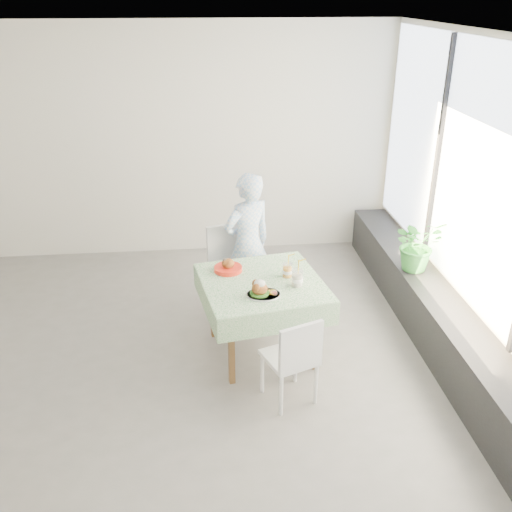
{
  "coord_description": "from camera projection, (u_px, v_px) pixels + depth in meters",
  "views": [
    {
      "loc": [
        0.63,
        -4.35,
        3.1
      ],
      "look_at": [
        1.09,
        0.14,
        0.97
      ],
      "focal_mm": 40.0,
      "sensor_mm": 36.0,
      "label": 1
    }
  ],
  "objects": [
    {
      "name": "floor",
      "position": [
        139.0,
        364.0,
        5.18
      ],
      "size": [
        6.0,
        6.0,
        0.0
      ],
      "primitive_type": "plane",
      "color": "slate",
      "rests_on": "ground"
    },
    {
      "name": "ceiling",
      "position": [
        104.0,
        35.0,
        3.99
      ],
      "size": [
        6.0,
        6.0,
        0.0
      ],
      "primitive_type": "plane",
      "rotation": [
        3.14,
        0.0,
        0.0
      ],
      "color": "white",
      "rests_on": "ground"
    },
    {
      "name": "wall_back",
      "position": [
        146.0,
        144.0,
        6.83
      ],
      "size": [
        6.0,
        0.02,
        2.8
      ],
      "primitive_type": "cube",
      "color": "silver",
      "rests_on": "ground"
    },
    {
      "name": "wall_front",
      "position": [
        58.0,
        446.0,
        2.33
      ],
      "size": [
        6.0,
        0.02,
        2.8
      ],
      "primitive_type": "cube",
      "color": "silver",
      "rests_on": "ground"
    },
    {
      "name": "wall_right",
      "position": [
        481.0,
        208.0,
        4.86
      ],
      "size": [
        0.02,
        5.0,
        2.8
      ],
      "primitive_type": "cube",
      "color": "silver",
      "rests_on": "ground"
    },
    {
      "name": "window_pane",
      "position": [
        482.0,
        180.0,
        4.75
      ],
      "size": [
        0.01,
        4.8,
        2.18
      ],
      "primitive_type": "cube",
      "color": "#D1E0F9",
      "rests_on": "ground"
    },
    {
      "name": "window_ledge",
      "position": [
        440.0,
        324.0,
        5.33
      ],
      "size": [
        0.4,
        4.8,
        0.5
      ],
      "primitive_type": "cube",
      "color": "black",
      "rests_on": "ground"
    },
    {
      "name": "cafe_table",
      "position": [
        262.0,
        309.0,
        5.17
      ],
      "size": [
        1.2,
        1.2,
        0.74
      ],
      "color": "brown",
      "rests_on": "ground"
    },
    {
      "name": "chair_far",
      "position": [
        234.0,
        287.0,
        5.91
      ],
      "size": [
        0.55,
        0.55,
        0.92
      ],
      "color": "white",
      "rests_on": "ground"
    },
    {
      "name": "chair_near",
      "position": [
        290.0,
        374.0,
        4.65
      ],
      "size": [
        0.49,
        0.49,
        0.8
      ],
      "color": "white",
      "rests_on": "ground"
    },
    {
      "name": "diner",
      "position": [
        248.0,
        244.0,
        5.77
      ],
      "size": [
        0.65,
        0.58,
        1.5
      ],
      "primitive_type": "imported",
      "rotation": [
        0.0,
        0.0,
        3.65
      ],
      "color": "#97C3F1",
      "rests_on": "ground"
    },
    {
      "name": "main_dish",
      "position": [
        261.0,
        291.0,
        4.8
      ],
      "size": [
        0.29,
        0.29,
        0.15
      ],
      "color": "white",
      "rests_on": "cafe_table"
    },
    {
      "name": "juice_cup_orange",
      "position": [
        287.0,
        271.0,
        5.11
      ],
      "size": [
        0.09,
        0.09,
        0.26
      ],
      "color": "white",
      "rests_on": "cafe_table"
    },
    {
      "name": "juice_cup_lemonade",
      "position": [
        297.0,
        279.0,
        4.95
      ],
      "size": [
        0.11,
        0.11,
        0.3
      ],
      "color": "white",
      "rests_on": "cafe_table"
    },
    {
      "name": "second_dish",
      "position": [
        228.0,
        267.0,
        5.23
      ],
      "size": [
        0.26,
        0.26,
        0.12
      ],
      "color": "red",
      "rests_on": "cafe_table"
    },
    {
      "name": "potted_plant",
      "position": [
        418.0,
        244.0,
        5.71
      ],
      "size": [
        0.56,
        0.51,
        0.55
      ],
      "primitive_type": "imported",
      "rotation": [
        0.0,
        0.0,
        0.18
      ],
      "color": "#307627",
      "rests_on": "window_ledge"
    }
  ]
}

